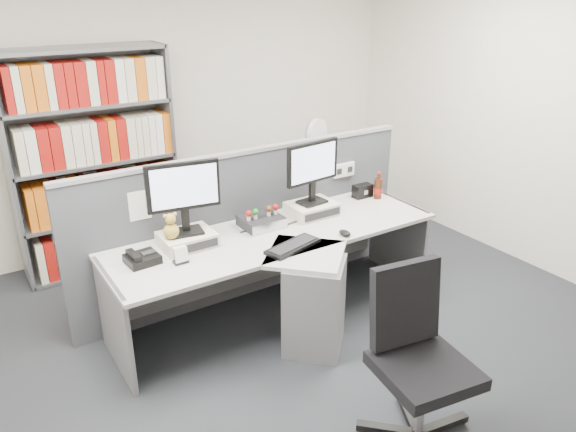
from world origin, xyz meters
TOP-DOWN VIEW (x-y plane):
  - ground at (0.00, 0.00)m, footprint 5.50×5.50m
  - room_shell at (0.00, 0.00)m, footprint 5.04×5.54m
  - partition at (0.00, 1.25)m, footprint 3.00×0.08m
  - desk at (0.00, 0.60)m, footprint 2.60×1.20m
  - monitor_riser_left at (-0.66, 0.98)m, footprint 0.38×0.31m
  - monitor_riser_right at (0.44, 0.98)m, footprint 0.38×0.31m
  - monitor_left at (-0.66, 0.98)m, footprint 0.52×0.20m
  - monitor_right at (0.44, 0.98)m, footprint 0.50×0.18m
  - desktop_pc at (-0.03, 0.99)m, footprint 0.31×0.28m
  - figurines at (-0.03, 0.97)m, footprint 0.29×0.05m
  - keyboard at (-0.03, 0.53)m, footprint 0.46×0.27m
  - mouse at (0.41, 0.50)m, footprint 0.07×0.11m
  - desk_phone at (-1.03, 0.89)m, footprint 0.22×0.21m
  - desk_calendar at (-0.80, 0.75)m, footprint 0.10×0.08m
  - plush_toy at (-0.78, 0.95)m, footprint 0.11×0.11m
  - speaker at (1.05, 1.07)m, footprint 0.17×0.10m
  - cola_bottle at (1.15, 0.97)m, footprint 0.07×0.07m
  - shelving_unit at (-0.90, 2.44)m, footprint 1.41×0.40m
  - filing_cabinet at (1.20, 1.99)m, footprint 0.45×0.61m
  - desk_fan at (1.20, 1.99)m, footprint 0.31×0.20m
  - office_chair at (-0.01, -0.70)m, footprint 0.68×0.68m

SIDE VIEW (x-z plane):
  - ground at x=0.00m, z-range 0.00..0.00m
  - filing_cabinet at x=1.20m, z-range 0.00..0.70m
  - desk at x=0.00m, z-range 0.10..0.82m
  - office_chair at x=-0.01m, z-range 0.04..1.08m
  - partition at x=0.00m, z-range 0.01..1.29m
  - keyboard at x=-0.03m, z-range 0.72..0.75m
  - mouse at x=0.41m, z-range 0.72..0.76m
  - desk_phone at x=-1.03m, z-range 0.71..0.80m
  - desktop_pc at x=-0.03m, z-range 0.72..0.80m
  - monitor_riser_left at x=-0.66m, z-range 0.72..0.82m
  - monitor_riser_right at x=0.44m, z-range 0.72..0.82m
  - desk_calendar at x=-0.80m, z-range 0.71..0.83m
  - speaker at x=1.05m, z-range 0.72..0.84m
  - cola_bottle at x=1.15m, z-range 0.69..0.93m
  - figurines at x=-0.03m, z-range 0.81..0.90m
  - plush_toy at x=-0.78m, z-range 0.81..1.00m
  - shelving_unit at x=-0.90m, z-range -0.02..1.98m
  - desk_fan at x=1.20m, z-range 0.77..1.30m
  - monitor_right at x=0.44m, z-range 0.87..1.38m
  - monitor_left at x=-0.66m, z-range 0.87..1.40m
  - room_shell at x=0.00m, z-range 0.43..3.15m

